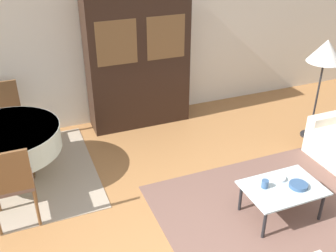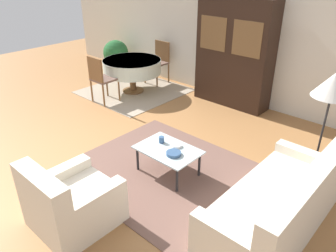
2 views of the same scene
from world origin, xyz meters
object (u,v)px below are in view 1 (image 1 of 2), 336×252
(coffee_table, at_px, (282,190))
(bowl_small, at_px, (279,178))
(bowl, at_px, (298,185))
(dining_table, at_px, (7,140))
(display_cabinet, at_px, (138,60))
(cup, at_px, (265,184))
(floor_lamp, at_px, (326,54))
(dining_chair_far, at_px, (5,112))
(dining_chair_near, at_px, (11,181))

(coffee_table, height_order, bowl_small, bowl_small)
(bowl, relative_size, bowl_small, 1.43)
(dining_table, xyz_separation_m, bowl_small, (2.77, -1.69, -0.18))
(dining_table, relative_size, bowl, 6.39)
(display_cabinet, xyz_separation_m, bowl, (0.89, -2.82, -0.64))
(cup, bearing_deg, floor_lamp, 36.17)
(bowl, bearing_deg, bowl_small, 120.60)
(dining_chair_far, relative_size, bowl_small, 6.93)
(bowl_small, bearing_deg, cup, -165.72)
(dining_chair_far, bearing_deg, dining_table, 90.00)
(bowl, xyz_separation_m, bowl_small, (-0.11, 0.19, -0.00))
(display_cabinet, xyz_separation_m, dining_chair_far, (-1.99, -0.08, -0.49))
(display_cabinet, xyz_separation_m, dining_chair_near, (-1.99, -1.80, -0.49))
(dining_table, distance_m, dining_chair_far, 0.86)
(coffee_table, relative_size, floor_lamp, 0.57)
(bowl, bearing_deg, floor_lamp, 45.20)
(floor_lamp, bearing_deg, dining_table, 173.52)
(coffee_table, height_order, dining_table, dining_table)
(dining_chair_far, relative_size, floor_lamp, 0.65)
(dining_chair_near, distance_m, bowl, 3.06)
(floor_lamp, relative_size, cup, 16.20)
(display_cabinet, height_order, bowl, display_cabinet)
(dining_chair_far, distance_m, cup, 3.64)
(coffee_table, xyz_separation_m, dining_chair_near, (-2.73, 0.96, 0.22))
(coffee_table, relative_size, dining_chair_near, 0.88)
(display_cabinet, distance_m, dining_chair_far, 2.05)
(floor_lamp, xyz_separation_m, bowl, (-1.38, -1.39, -0.89))
(display_cabinet, xyz_separation_m, bowl_small, (0.78, -2.63, -0.65))
(dining_chair_near, relative_size, floor_lamp, 0.65)
(floor_lamp, bearing_deg, cup, -143.83)
(coffee_table, height_order, display_cabinet, display_cabinet)
(dining_table, height_order, dining_chair_near, dining_chair_near)
(dining_chair_far, height_order, bowl, dining_chair_far)
(display_cabinet, bearing_deg, floor_lamp, -32.01)
(dining_table, distance_m, bowl, 3.45)
(coffee_table, distance_m, display_cabinet, 2.94)
(floor_lamp, distance_m, cup, 2.31)
(dining_table, bearing_deg, dining_chair_near, -90.00)
(coffee_table, height_order, cup, cup)
(cup, bearing_deg, display_cabinet, 101.57)
(dining_chair_near, xyz_separation_m, cup, (2.54, -0.89, -0.13))
(dining_table, bearing_deg, dining_chair_far, 90.00)
(coffee_table, xyz_separation_m, floor_lamp, (1.54, 1.33, 0.95))
(dining_chair_far, height_order, floor_lamp, floor_lamp)
(display_cabinet, bearing_deg, dining_table, -154.77)
(floor_lamp, bearing_deg, display_cabinet, 147.99)
(coffee_table, xyz_separation_m, dining_chair_far, (-2.73, 2.68, 0.22))
(display_cabinet, xyz_separation_m, cup, (0.55, -2.69, -0.62))
(dining_table, distance_m, cup, 3.09)
(coffee_table, bearing_deg, dining_table, 146.34)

